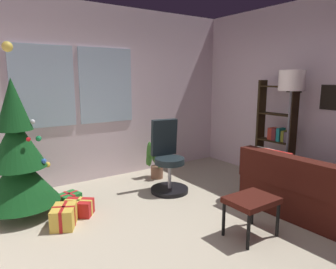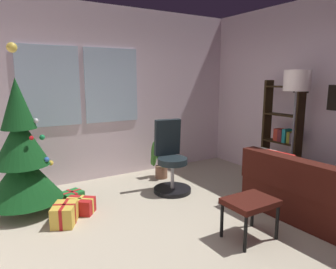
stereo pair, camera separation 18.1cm
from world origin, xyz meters
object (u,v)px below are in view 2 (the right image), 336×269
at_px(holiday_tree, 22,158).
at_px(gift_box_gold, 65,214).
at_px(gift_box_green, 72,198).
at_px(bookshelf, 282,139).
at_px(gift_box_red, 80,206).
at_px(floor_lamp, 296,90).
at_px(potted_plant, 160,160).
at_px(couch, 335,198).
at_px(office_chair, 171,164).
at_px(footstool, 250,205).

bearing_deg(holiday_tree, gift_box_gold, -60.61).
relative_size(gift_box_green, bookshelf, 0.19).
relative_size(gift_box_red, floor_lamp, 0.23).
bearing_deg(bookshelf, potted_plant, 139.44).
height_order(gift_box_gold, floor_lamp, floor_lamp).
bearing_deg(couch, holiday_tree, 144.99).
bearing_deg(holiday_tree, office_chair, -9.83).
relative_size(footstool, floor_lamp, 0.29).
distance_m(footstool, office_chair, 1.62).
xyz_separation_m(holiday_tree, office_chair, (1.97, -0.34, -0.29)).
relative_size(gift_box_gold, office_chair, 0.38).
height_order(couch, floor_lamp, floor_lamp).
bearing_deg(gift_box_gold, gift_box_green, 67.45).
bearing_deg(couch, bookshelf, 67.23).
bearing_deg(potted_plant, footstool, -95.05).
distance_m(holiday_tree, bookshelf, 3.76).
relative_size(footstool, gift_box_gold, 1.26).
relative_size(footstool, gift_box_green, 1.67).
distance_m(office_chair, potted_plant, 0.66).
relative_size(couch, floor_lamp, 1.00).
distance_m(couch, floor_lamp, 1.47).
distance_m(gift_box_green, bookshelf, 3.26).
bearing_deg(footstool, bookshelf, 29.77).
relative_size(holiday_tree, potted_plant, 3.30).
distance_m(couch, bookshelf, 1.38).
distance_m(gift_box_gold, potted_plant, 2.01).
relative_size(floor_lamp, potted_plant, 2.83).
bearing_deg(potted_plant, floor_lamp, -56.16).
bearing_deg(bookshelf, gift_box_red, 169.09).
height_order(gift_box_red, gift_box_green, gift_box_red).
bearing_deg(gift_box_gold, holiday_tree, 119.39).
height_order(bookshelf, potted_plant, bookshelf).
height_order(gift_box_green, bookshelf, bookshelf).
bearing_deg(couch, office_chair, 122.04).
bearing_deg(holiday_tree, floor_lamp, -23.55).
relative_size(gift_box_gold, floor_lamp, 0.23).
bearing_deg(couch, gift_box_red, 145.01).
bearing_deg(potted_plant, holiday_tree, -172.46).
height_order(couch, potted_plant, couch).
relative_size(office_chair, potted_plant, 1.70).
relative_size(footstool, holiday_tree, 0.25).
xyz_separation_m(office_chair, bookshelf, (1.66, -0.65, 0.31)).
height_order(couch, bookshelf, bookshelf).
distance_m(office_chair, floor_lamp, 2.03).
height_order(footstool, bookshelf, bookshelf).
bearing_deg(gift_box_green, holiday_tree, 174.00).
bearing_deg(potted_plant, couch, -68.20).
distance_m(gift_box_green, office_chair, 1.47).
relative_size(gift_box_red, gift_box_green, 1.29).
height_order(gift_box_green, gift_box_gold, gift_box_gold).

